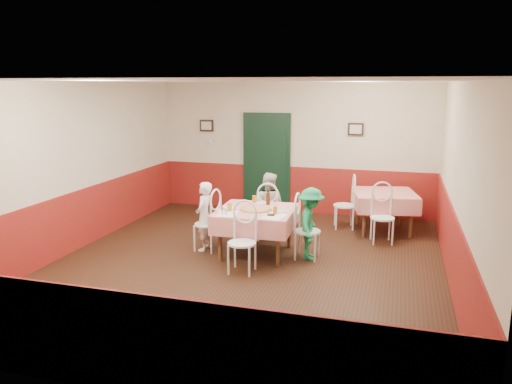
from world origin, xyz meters
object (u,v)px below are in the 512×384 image
(glass_b, at_px, (275,210))
(chair_second_a, at_px, (344,206))
(chair_right, at_px, (307,231))
(diner_far, at_px, (268,206))
(beer_bottle, at_px, (268,198))
(main_table, at_px, (256,232))
(glass_c, at_px, (255,199))
(diner_left, at_px, (204,216))
(pizza, at_px, (256,209))
(chair_left, at_px, (207,224))
(second_table, at_px, (384,212))
(chair_far, at_px, (268,215))
(chair_second_b, at_px, (382,218))
(glass_a, at_px, (229,207))
(chair_near, at_px, (242,243))
(wallet, at_px, (271,215))
(diner_right, at_px, (311,224))

(glass_b, bearing_deg, chair_second_a, 68.62)
(chair_right, distance_m, diner_far, 1.25)
(chair_second_a, bearing_deg, beer_bottle, -47.05)
(main_table, height_order, chair_right, chair_right)
(main_table, relative_size, glass_c, 9.08)
(chair_right, distance_m, diner_left, 1.76)
(pizza, bearing_deg, chair_left, 179.85)
(second_table, relative_size, beer_bottle, 4.64)
(second_table, xyz_separation_m, chair_second_a, (-0.75, 0.00, 0.08))
(main_table, distance_m, chair_far, 0.85)
(chair_second_b, relative_size, glass_a, 6.79)
(chair_second_a, relative_size, diner_far, 0.74)
(chair_near, bearing_deg, beer_bottle, 85.76)
(beer_bottle, distance_m, wallet, 0.73)
(pizza, distance_m, glass_a, 0.44)
(pizza, bearing_deg, wallet, -40.52)
(chair_far, bearing_deg, second_table, -164.49)
(second_table, bearing_deg, chair_right, -120.23)
(glass_c, bearing_deg, beer_bottle, -6.03)
(second_table, height_order, chair_second_a, chair_second_a)
(main_table, relative_size, pizza, 2.48)
(glass_c, distance_m, wallet, 0.86)
(second_table, bearing_deg, diner_far, -152.24)
(glass_c, xyz_separation_m, beer_bottle, (0.25, -0.03, 0.05))
(beer_bottle, relative_size, diner_left, 0.21)
(pizza, bearing_deg, main_table, 102.50)
(main_table, height_order, diner_right, diner_right)
(chair_near, relative_size, beer_bottle, 3.73)
(chair_near, bearing_deg, glass_a, 122.66)
(main_table, bearing_deg, diner_right, 1.91)
(chair_second_a, height_order, glass_a, chair_second_a)
(second_table, bearing_deg, glass_c, -143.75)
(second_table, xyz_separation_m, diner_far, (-2.00, -1.05, 0.23))
(chair_second_a, relative_size, wallet, 8.18)
(chair_right, xyz_separation_m, chair_near, (-0.82, -0.88, 0.00))
(second_table, xyz_separation_m, diner_left, (-2.87, -1.98, 0.21))
(pizza, height_order, diner_far, diner_far)
(chair_right, bearing_deg, beer_bottle, 66.35)
(chair_second_a, distance_m, wallet, 2.45)
(chair_right, height_order, beer_bottle, beer_bottle)
(glass_c, bearing_deg, chair_near, -82.19)
(main_table, xyz_separation_m, diner_right, (0.90, 0.03, 0.21))
(main_table, distance_m, glass_c, 0.62)
(main_table, relative_size, second_table, 1.09)
(diner_far, bearing_deg, pizza, 97.60)
(chair_far, height_order, beer_bottle, beer_bottle)
(chair_second_b, xyz_separation_m, beer_bottle, (-1.87, -0.83, 0.43))
(glass_a, bearing_deg, chair_left, 155.97)
(chair_second_a, xyz_separation_m, glass_c, (-1.36, -1.55, 0.38))
(main_table, distance_m, diner_left, 0.92)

